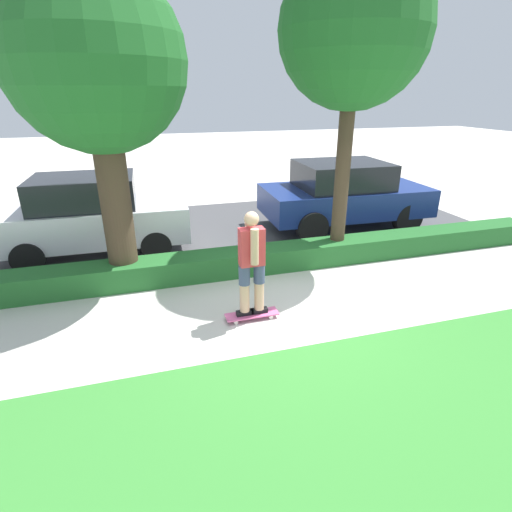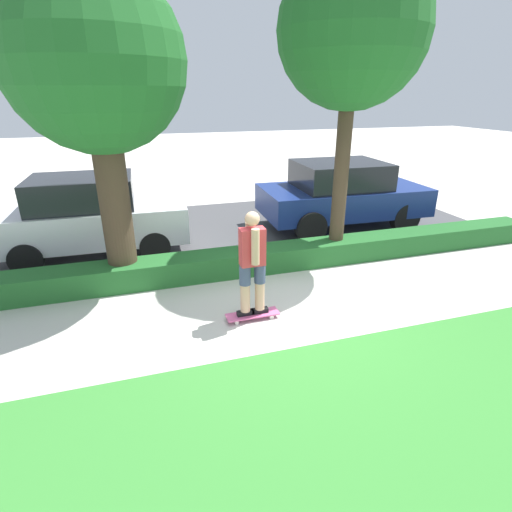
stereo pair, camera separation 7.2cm
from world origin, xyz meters
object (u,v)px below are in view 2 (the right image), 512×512
parked_car_front (90,216)px  parked_car_middle (342,194)px  skateboard (253,315)px  skater_person (252,262)px  tree_mid (353,33)px  tree_near (96,66)px

parked_car_front → parked_car_middle: bearing=2.4°
skateboard → skater_person: bearing=-166.0°
tree_mid → skater_person: bearing=-142.6°
tree_near → parked_car_middle: (5.29, 1.88, -2.70)m
tree_mid → parked_car_middle: 3.98m
skater_person → tree_mid: bearing=37.4°
tree_near → tree_mid: bearing=-0.9°
tree_near → tree_mid: size_ratio=0.91×
tree_mid → tree_near: bearing=179.1°
parked_car_front → tree_mid: bearing=-19.8°
parked_car_front → parked_car_middle: parked_car_front is taller
skateboard → skater_person: 0.87m
tree_near → parked_car_middle: tree_near is taller
skater_person → parked_car_front: skater_person is taller
skater_person → parked_car_front: size_ratio=0.42×
skateboard → tree_near: size_ratio=0.16×
parked_car_front → tree_near: bearing=-69.8°
tree_near → parked_car_front: (-0.60, 1.75, -2.73)m
skater_person → tree_near: (-1.85, 1.83, 2.62)m
skateboard → tree_mid: 4.99m
tree_mid → parked_car_middle: bearing=59.5°
tree_near → parked_car_front: tree_near is taller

